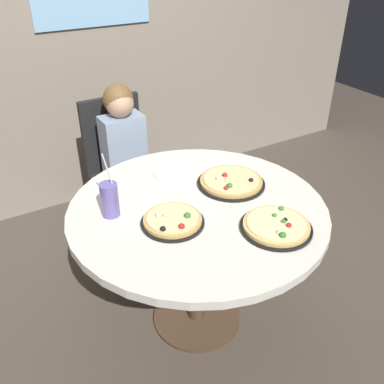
{
  "coord_description": "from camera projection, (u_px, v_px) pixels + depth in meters",
  "views": [
    {
      "loc": [
        -0.85,
        -1.39,
        1.84
      ],
      "look_at": [
        0.0,
        0.05,
        0.8
      ],
      "focal_mm": 39.31,
      "sensor_mm": 36.0,
      "label": 1
    }
  ],
  "objects": [
    {
      "name": "wall_with_window",
      "position": [
        72.0,
        1.0,
        2.76
      ],
      "size": [
        5.2,
        0.14,
        2.9
      ],
      "color": "gray",
      "rests_on": "ground_plane"
    },
    {
      "name": "diner_child",
      "position": [
        131.0,
        179.0,
        2.7
      ],
      "size": [
        0.26,
        0.41,
        1.08
      ],
      "color": "#3F4766",
      "rests_on": "ground_plane"
    },
    {
      "name": "pizza_veggie",
      "position": [
        173.0,
        221.0,
        1.83
      ],
      "size": [
        0.28,
        0.28,
        0.05
      ],
      "color": "black",
      "rests_on": "dining_table"
    },
    {
      "name": "pizza_pepperoni",
      "position": [
        231.0,
        182.0,
        2.12
      ],
      "size": [
        0.34,
        0.34,
        0.05
      ],
      "color": "black",
      "rests_on": "dining_table"
    },
    {
      "name": "soda_cup",
      "position": [
        110.0,
        200.0,
        1.86
      ],
      "size": [
        0.08,
        0.08,
        0.31
      ],
      "color": "#6659A5",
      "rests_on": "dining_table"
    },
    {
      "name": "plate_small",
      "position": [
        171.0,
        174.0,
        2.21
      ],
      "size": [
        0.18,
        0.18,
        0.01
      ],
      "primitive_type": "cylinder",
      "color": "white",
      "rests_on": "dining_table"
    },
    {
      "name": "chair_wooden",
      "position": [
        119.0,
        162.0,
        2.81
      ],
      "size": [
        0.4,
        0.4,
        0.95
      ],
      "color": "black",
      "rests_on": "ground_plane"
    },
    {
      "name": "dining_table",
      "position": [
        197.0,
        223.0,
        2.01
      ],
      "size": [
        1.21,
        1.21,
        0.75
      ],
      "color": "silver",
      "rests_on": "ground_plane"
    },
    {
      "name": "ground_plane",
      "position": [
        197.0,
        317.0,
        2.36
      ],
      "size": [
        8.0,
        8.0,
        0.0
      ],
      "primitive_type": "plane",
      "color": "#4C4238"
    },
    {
      "name": "pizza_cheese",
      "position": [
        276.0,
        226.0,
        1.8
      ],
      "size": [
        0.31,
        0.31,
        0.05
      ],
      "color": "black",
      "rests_on": "dining_table"
    }
  ]
}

